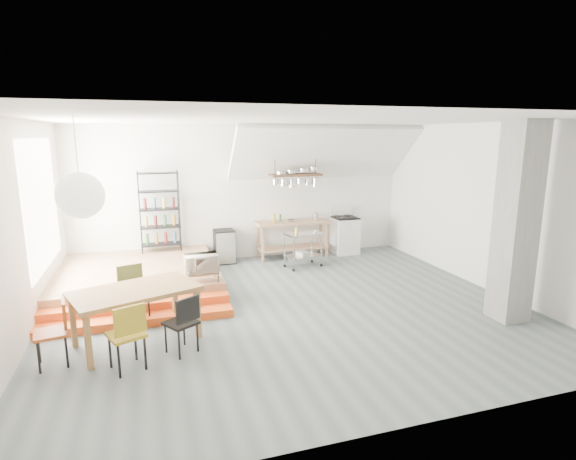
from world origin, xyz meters
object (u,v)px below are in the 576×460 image
object	(u,v)px
stove	(345,235)
rolling_cart	(303,245)
dining_table	(135,295)
mini_fridge	(224,246)

from	to	relation	value
stove	rolling_cart	world-z (taller)	stove
dining_table	mini_fridge	world-z (taller)	dining_table
dining_table	rolling_cart	bearing A→B (deg)	18.65
dining_table	mini_fridge	bearing A→B (deg)	42.95
stove	rolling_cart	xyz separation A→B (m)	(-1.43, -0.87, 0.04)
dining_table	rolling_cart	world-z (taller)	dining_table
rolling_cart	dining_table	bearing A→B (deg)	-154.28
stove	rolling_cart	distance (m)	1.68
rolling_cart	mini_fridge	distance (m)	1.89
dining_table	mini_fridge	xyz separation A→B (m)	(1.92, 3.79, -0.33)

